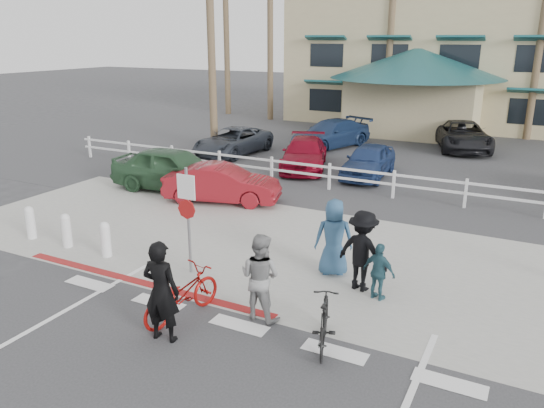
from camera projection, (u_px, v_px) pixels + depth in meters
The scene contains 31 objects.
ground at pixel (223, 341), 9.92m from camera, with size 140.00×140.00×0.00m, color #333335.
bike_path at pixel (154, 403), 8.22m from camera, with size 12.00×16.00×0.01m, color #333335.
sidewalk_plaza at pixel (316, 256), 13.73m from camera, with size 22.00×7.00×0.01m, color gray.
cross_street at pixel (364, 212), 17.12m from camera, with size 40.00×5.00×0.01m, color #333335.
parking_lot at pixel (426, 156), 25.17m from camera, with size 50.00×16.00×0.01m, color #333335.
curb_red at pixel (141, 282), 12.24m from camera, with size 7.00×0.25×0.02m, color maroon.
rail_fence at pixel (396, 185), 18.44m from camera, with size 29.40×0.16×1.00m, color silver, non-canonical shape.
building at pixel (509, 33), 33.59m from camera, with size 28.00×16.00×11.30m, color #C3B385, non-canonical shape.
sign_post at pixel (188, 216), 12.35m from camera, with size 0.50×0.10×2.90m, color gray, non-canonical shape.
bollard_0 at pixel (106, 239), 13.57m from camera, with size 0.26×0.26×0.95m, color silver, non-canonical shape.
bollard_1 at pixel (66, 231), 14.18m from camera, with size 0.26×0.26×0.95m, color silver, non-canonical shape.
bollard_2 at pixel (30, 223), 14.79m from camera, with size 0.26×0.26×0.95m, color silver, non-canonical shape.
palm_0 at pixel (226, 5), 36.67m from camera, with size 4.00×4.00×15.00m, color #1B4219, non-canonical shape.
palm_1 at pixel (270, 19), 34.38m from camera, with size 4.00×4.00×13.00m, color #1B4219, non-canonical shape.
palm_3 at pixel (392, 8), 30.73m from camera, with size 4.00×4.00×14.00m, color #1B4219, non-canonical shape.
palm_5 at pixel (544, 15), 27.38m from camera, with size 4.00×4.00×13.00m, color #1B4219, non-canonical shape.
palm_10 at pixel (211, 24), 25.18m from camera, with size 4.00×4.00×12.00m, color #1B4219, non-canonical shape.
bike_red at pixel (182, 294), 10.60m from camera, with size 0.67×1.93×1.02m, color maroon.
rider_red at pixel (161, 291), 9.68m from camera, with size 0.72×0.47×1.98m, color black.
bike_black at pixel (324, 322), 9.61m from camera, with size 0.46×1.64×0.99m, color black.
rider_black at pixel (260, 277), 10.47m from camera, with size 0.88×0.68×1.80m, color gray.
pedestrian_a at pixel (363, 251), 11.67m from camera, with size 1.19×0.69×1.85m, color black.
pedestrian_child at pixel (379, 272), 11.29m from camera, with size 0.75×0.31×1.29m, color #264E5A.
pedestrian_b at pixel (334, 237), 12.44m from camera, with size 0.91×0.59×1.86m, color navy.
car_white_sedan at pixel (222, 184), 18.04m from camera, with size 1.37×3.93×1.30m, color maroon.
car_red_compact at pixel (174, 169), 19.42m from camera, with size 1.88×4.67×1.59m, color #284C2E.
lot_car_0 at pixel (233, 141), 25.43m from camera, with size 2.10×4.55×1.27m, color #262B34.
lot_car_1 at pixel (304, 154), 22.66m from camera, with size 1.80×4.42×1.28m, color maroon.
lot_car_2 at pixel (369, 161), 21.31m from camera, with size 1.57×3.89×1.33m, color navy.
lot_car_4 at pixel (331, 134), 27.01m from camera, with size 1.94×4.77×1.38m, color navy.
lot_car_5 at pixel (463, 136), 26.45m from camera, with size 2.32×5.03×1.40m, color black.
Camera 1 is at (4.80, -7.29, 5.44)m, focal length 35.00 mm.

